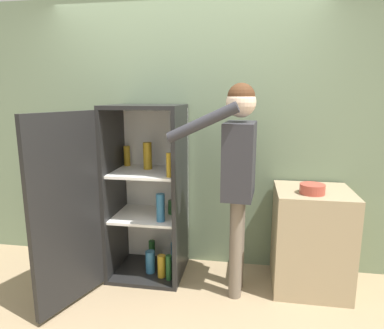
% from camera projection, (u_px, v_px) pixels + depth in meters
% --- Properties ---
extents(ground_plane, '(12.00, 12.00, 0.00)m').
position_uv_depth(ground_plane, '(162.00, 316.00, 2.62)').
color(ground_plane, tan).
extents(wall_back, '(7.00, 0.06, 2.55)m').
position_uv_depth(wall_back, '(185.00, 136.00, 3.31)').
color(wall_back, gray).
rests_on(wall_back, ground_plane).
extents(refrigerator, '(0.92, 1.21, 1.58)m').
position_uv_depth(refrigerator, '(133.00, 196.00, 3.05)').
color(refrigerator, black).
rests_on(refrigerator, ground_plane).
extents(person, '(0.68, 0.55, 1.75)m').
position_uv_depth(person, '(238.00, 162.00, 2.74)').
color(person, '#726656').
rests_on(person, ground_plane).
extents(counter, '(0.63, 0.59, 0.88)m').
position_uv_depth(counter, '(311.00, 239.00, 2.95)').
color(counter, tan).
rests_on(counter, ground_plane).
extents(bowl, '(0.20, 0.20, 0.08)m').
position_uv_depth(bowl, '(312.00, 189.00, 2.75)').
color(bowl, '#B24738').
rests_on(bowl, counter).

